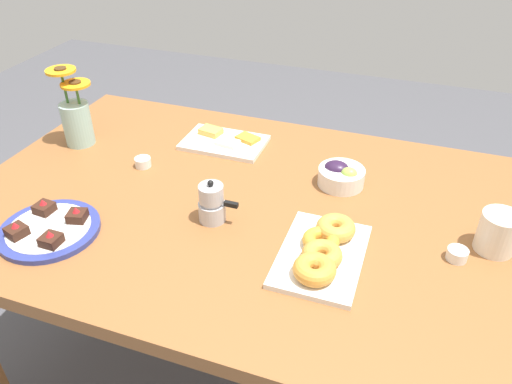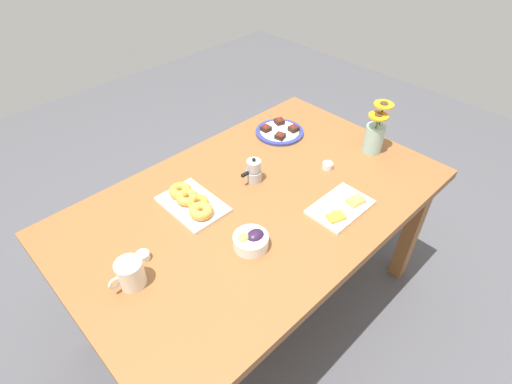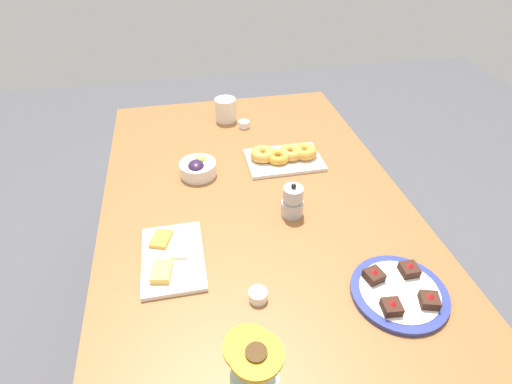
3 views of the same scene
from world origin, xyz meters
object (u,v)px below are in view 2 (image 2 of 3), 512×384
(grape_bowl, at_px, (251,240))
(flower_vase, at_px, (375,135))
(dining_table, at_px, (256,214))
(coffee_mug, at_px, (130,273))
(croissant_platter, at_px, (192,202))
(dessert_plate, at_px, (280,132))
(moka_pot, at_px, (254,171))
(jam_cup_honey, at_px, (328,165))
(cheese_platter, at_px, (341,207))
(jam_cup_berry, at_px, (143,256))

(grape_bowl, xyz_separation_m, flower_vase, (-0.84, -0.04, 0.06))
(dining_table, relative_size, coffee_mug, 12.65)
(croissant_platter, bearing_deg, dining_table, 144.94)
(dining_table, xyz_separation_m, dessert_plate, (-0.44, -0.28, 0.10))
(flower_vase, bearing_deg, moka_pot, -22.39)
(croissant_platter, distance_m, moka_pot, 0.31)
(dessert_plate, distance_m, moka_pot, 0.41)
(jam_cup_honey, bearing_deg, grape_bowl, 9.90)
(croissant_platter, height_order, moka_pot, moka_pot)
(dining_table, distance_m, grape_bowl, 0.28)
(coffee_mug, distance_m, dessert_plate, 1.08)
(coffee_mug, bearing_deg, dessert_plate, -163.84)
(dining_table, bearing_deg, croissant_platter, -35.06)
(coffee_mug, bearing_deg, cheese_platter, 161.69)
(jam_cup_honey, height_order, dessert_plate, dessert_plate)
(dessert_plate, distance_m, flower_vase, 0.47)
(croissant_platter, relative_size, dessert_plate, 1.15)
(jam_cup_honey, height_order, flower_vase, flower_vase)
(moka_pot, bearing_deg, flower_vase, 157.61)
(flower_vase, bearing_deg, dessert_plate, -63.68)
(grape_bowl, bearing_deg, croissant_platter, -85.59)
(grape_bowl, distance_m, jam_cup_berry, 0.39)
(jam_cup_honey, distance_m, jam_cup_berry, 0.91)
(dining_table, xyz_separation_m, moka_pot, (-0.08, -0.10, 0.13))
(flower_vase, bearing_deg, coffee_mug, -5.39)
(jam_cup_berry, bearing_deg, croissant_platter, -160.75)
(dining_table, xyz_separation_m, jam_cup_honey, (-0.39, 0.07, 0.10))
(dessert_plate, bearing_deg, moka_pot, 27.04)
(dining_table, distance_m, dessert_plate, 0.54)
(croissant_platter, xyz_separation_m, jam_cup_honey, (-0.60, 0.23, -0.01))
(coffee_mug, bearing_deg, flower_vase, 174.61)
(cheese_platter, distance_m, moka_pot, 0.40)
(croissant_platter, distance_m, jam_cup_berry, 0.31)
(dining_table, height_order, coffee_mug, coffee_mug)
(jam_cup_berry, bearing_deg, cheese_platter, 155.20)
(croissant_platter, bearing_deg, grape_bowl, 94.41)
(cheese_platter, xyz_separation_m, dessert_plate, (-0.24, -0.57, 0.00))
(flower_vase, bearing_deg, grape_bowl, 2.68)
(dining_table, bearing_deg, flower_vase, 168.35)
(coffee_mug, height_order, flower_vase, flower_vase)
(cheese_platter, height_order, flower_vase, flower_vase)
(coffee_mug, relative_size, jam_cup_honey, 2.63)
(jam_cup_berry, height_order, dessert_plate, dessert_plate)
(grape_bowl, height_order, jam_cup_berry, grape_bowl)
(coffee_mug, bearing_deg, moka_pot, -170.23)
(grape_bowl, relative_size, jam_cup_berry, 2.72)
(coffee_mug, distance_m, jam_cup_honey, 0.98)
(dining_table, xyz_separation_m, cheese_platter, (-0.21, 0.28, 0.10))
(cheese_platter, bearing_deg, flower_vase, -161.50)
(jam_cup_berry, bearing_deg, jam_cup_honey, 172.21)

